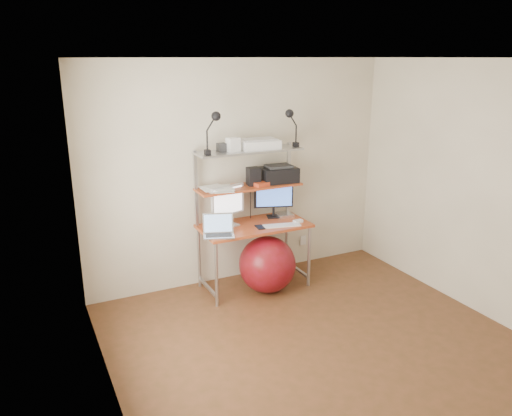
{
  "coord_description": "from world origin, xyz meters",
  "views": [
    {
      "loc": [
        -2.27,
        -3.23,
        2.51
      ],
      "look_at": [
        -0.12,
        1.15,
        1.03
      ],
      "focal_mm": 35.0,
      "sensor_mm": 36.0,
      "label": 1
    }
  ],
  "objects": [
    {
      "name": "clip_lamp_right",
      "position": [
        0.47,
        1.49,
        1.86
      ],
      "size": [
        0.17,
        0.09,
        0.42
      ],
      "color": "black",
      "rests_on": "top_shelf"
    },
    {
      "name": "nas_cube",
      "position": [
        0.06,
        1.58,
        1.25
      ],
      "size": [
        0.15,
        0.15,
        0.2
      ],
      "primitive_type": "cube",
      "rotation": [
        0.0,
        0.0,
        -0.11
      ],
      "color": "black",
      "rests_on": "mid_shelf"
    },
    {
      "name": "paper_stack",
      "position": [
        -0.37,
        1.57,
        1.16
      ],
      "size": [
        0.35,
        0.39,
        0.02
      ],
      "color": "white",
      "rests_on": "mid_shelf"
    },
    {
      "name": "computer_desk",
      "position": [
        0.0,
        1.5,
        0.96
      ],
      "size": [
        1.2,
        0.6,
        1.57
      ],
      "color": "#A84720",
      "rests_on": "ground"
    },
    {
      "name": "laptop",
      "position": [
        -0.48,
        1.3,
        0.79
      ],
      "size": [
        0.38,
        0.34,
        0.28
      ],
      "rotation": [
        0.0,
        0.0,
        -0.33
      ],
      "color": "silver",
      "rests_on": "desktop"
    },
    {
      "name": "printer",
      "position": [
        0.37,
        1.58,
        1.24
      ],
      "size": [
        0.43,
        0.31,
        0.2
      ],
      "rotation": [
        0.0,
        0.0,
        -0.08
      ],
      "color": "black",
      "rests_on": "mid_shelf"
    },
    {
      "name": "box_grey",
      "position": [
        -0.3,
        1.6,
        1.6
      ],
      "size": [
        0.1,
        0.1,
        0.09
      ],
      "primitive_type": "cube",
      "rotation": [
        0.0,
        0.0,
        0.09
      ],
      "color": "#2D2E30",
      "rests_on": "top_shelf"
    },
    {
      "name": "red_box",
      "position": [
        0.11,
        1.49,
        1.17
      ],
      "size": [
        0.18,
        0.14,
        0.04
      ],
      "primitive_type": "cube",
      "rotation": [
        0.0,
        0.0,
        0.22
      ],
      "color": "#BA3C1D",
      "rests_on": "mid_shelf"
    },
    {
      "name": "wall_outlet",
      "position": [
        0.85,
        1.79,
        0.3
      ],
      "size": [
        0.08,
        0.01,
        0.12
      ],
      "primitive_type": "cube",
      "color": "white",
      "rests_on": "room"
    },
    {
      "name": "room",
      "position": [
        0.0,
        0.0,
        1.25
      ],
      "size": [
        3.6,
        3.6,
        3.6
      ],
      "color": "brown",
      "rests_on": "ground"
    },
    {
      "name": "mouse",
      "position": [
        0.47,
        1.29,
        0.75
      ],
      "size": [
        0.1,
        0.07,
        0.03
      ],
      "primitive_type": "cube",
      "rotation": [
        0.0,
        0.0,
        0.06
      ],
      "color": "white",
      "rests_on": "desktop"
    },
    {
      "name": "phone",
      "position": [
        0.01,
        1.32,
        0.75
      ],
      "size": [
        0.1,
        0.15,
        0.01
      ],
      "primitive_type": "cube",
      "rotation": [
        0.0,
        0.0,
        -0.13
      ],
      "color": "black",
      "rests_on": "desktop"
    },
    {
      "name": "scanner",
      "position": [
        0.13,
        1.58,
        1.6
      ],
      "size": [
        0.44,
        0.31,
        0.11
      ],
      "rotation": [
        0.0,
        0.0,
        -0.08
      ],
      "color": "white",
      "rests_on": "top_shelf"
    },
    {
      "name": "keyboard",
      "position": [
        0.25,
        1.27,
        0.75
      ],
      "size": [
        0.42,
        0.2,
        0.01
      ],
      "primitive_type": "cube",
      "rotation": [
        0.0,
        0.0,
        -0.22
      ],
      "color": "white",
      "rests_on": "desktop"
    },
    {
      "name": "monitor_black",
      "position": [
        0.32,
        1.6,
        0.97
      ],
      "size": [
        0.43,
        0.19,
        0.45
      ],
      "rotation": [
        0.0,
        0.0,
        -0.33
      ],
      "color": "black",
      "rests_on": "desktop"
    },
    {
      "name": "exercise_ball",
      "position": [
        0.08,
        1.27,
        0.31
      ],
      "size": [
        0.63,
        0.63,
        0.63
      ],
      "primitive_type": "sphere",
      "color": "maroon",
      "rests_on": "floor"
    },
    {
      "name": "monitor_silver",
      "position": [
        -0.27,
        1.54,
        1.0
      ],
      "size": [
        0.42,
        0.2,
        0.48
      ],
      "rotation": [
        0.0,
        0.0,
        0.29
      ],
      "color": "silver",
      "rests_on": "desktop"
    },
    {
      "name": "box_white",
      "position": [
        -0.2,
        1.54,
        1.62
      ],
      "size": [
        0.14,
        0.12,
        0.15
      ],
      "primitive_type": "cube",
      "rotation": [
        0.0,
        0.0,
        0.14
      ],
      "color": "white",
      "rests_on": "top_shelf"
    },
    {
      "name": "mac_mini",
      "position": [
        0.44,
        1.56,
        0.76
      ],
      "size": [
        0.2,
        0.2,
        0.04
      ],
      "primitive_type": "cube",
      "rotation": [
        0.0,
        0.0,
        -0.07
      ],
      "color": "silver",
      "rests_on": "desktop"
    },
    {
      "name": "clip_lamp_left",
      "position": [
        -0.43,
        1.47,
        1.87
      ],
      "size": [
        0.17,
        0.1,
        0.44
      ],
      "color": "black",
      "rests_on": "top_shelf"
    }
  ]
}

